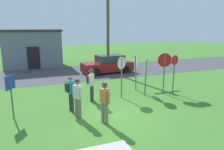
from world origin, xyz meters
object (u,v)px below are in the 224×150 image
Objects in this scene: stop_sign_far_back at (136,66)px; person_in_blue at (70,91)px; stop_sign_rear_left at (164,66)px; person_on_left at (78,96)px; stop_sign_rear_right at (174,68)px; person_near_signs at (91,83)px; person_in_dark_shirt at (105,100)px; utility_pole at (108,29)px; stop_sign_center_cluster at (122,70)px; info_panel_leftmost at (11,89)px; stop_sign_tallest at (146,70)px; parked_car_on_street at (108,65)px.

person_in_blue is at bearing -155.80° from stop_sign_far_back.
stop_sign_rear_left is 5.69m from person_on_left.
person_near_signs is (-4.89, 0.43, -0.52)m from stop_sign_rear_right.
person_in_dark_shirt is (-3.34, -3.72, -0.58)m from stop_sign_far_back.
utility_pole reaches higher than person_near_signs.
stop_sign_rear_right is (1.42, -7.19, -2.19)m from utility_pole.
stop_sign_rear_left reaches higher than stop_sign_center_cluster.
person_in_dark_shirt is at bearing -125.69° from stop_sign_center_cluster.
person_in_dark_shirt is at bearing -111.24° from utility_pole.
stop_sign_far_back is 7.10m from info_panel_leftmost.
person_in_dark_shirt is at bearing -46.38° from person_on_left.
stop_sign_rear_right reaches higher than stop_sign_tallest.
info_panel_leftmost is (-3.51, 1.86, 0.34)m from person_in_dark_shirt.
stop_sign_rear_left reaches higher than stop_sign_far_back.
person_near_signs is (-3.12, 0.22, -0.47)m from stop_sign_tallest.
stop_sign_tallest is at bearing -6.74° from stop_sign_center_cluster.
stop_sign_rear_left is 1.44× the size of person_in_blue.
stop_sign_rear_left is at bearing 165.85° from stop_sign_rear_right.
utility_pole is 1.62× the size of parked_car_on_street.
person_on_left is 0.82m from person_in_blue.
utility_pole is 10.58m from person_in_dark_shirt.
person_on_left is at bearing -121.71° from person_near_signs.
utility_pole is at bearing 61.86° from person_on_left.
person_near_signs is at bearing 38.46° from person_in_blue.
stop_sign_center_cluster reaches higher than person_in_dark_shirt.
person_in_blue is (-2.99, -0.97, -0.57)m from stop_sign_center_cluster.
info_panel_leftmost is (-6.87, -0.68, -0.15)m from stop_sign_tallest.
stop_sign_rear_left is 1.06× the size of stop_sign_center_cluster.
info_panel_leftmost is at bearing -171.15° from stop_sign_center_cluster.
person_in_dark_shirt reaches higher than parked_car_on_street.
info_panel_leftmost is at bearing -133.25° from utility_pole.
person_in_blue is (-0.15, 0.81, -0.00)m from person_on_left.
info_panel_leftmost is at bearing 152.07° from person_in_dark_shirt.
person_near_signs is at bearing -162.93° from stop_sign_far_back.
person_near_signs is (-3.47, -6.77, -2.71)m from utility_pole.
stop_sign_far_back is 0.98× the size of stop_sign_center_cluster.
stop_sign_rear_right is at bearing -6.79° from stop_sign_tallest.
person_in_blue is at bearing -141.54° from person_near_signs.
stop_sign_center_cluster reaches higher than person_near_signs.
parked_car_on_street is 2.03× the size of stop_sign_tallest.
utility_pole is 4.08× the size of person_near_signs.
parked_car_on_street is 6.84m from stop_sign_tallest.
stop_sign_center_cluster is (-1.41, 0.17, 0.08)m from stop_sign_tallest.
person_on_left is (-6.02, -1.40, -0.55)m from stop_sign_rear_right.
parked_car_on_street is at bearing 87.36° from stop_sign_far_back.
stop_sign_rear_left is at bearing 4.40° from info_panel_leftmost.
stop_sign_rear_right is 1.02× the size of stop_sign_far_back.
stop_sign_rear_left reaches higher than person_in_dark_shirt.
stop_sign_tallest is at bearing -89.06° from stop_sign_far_back.
stop_sign_far_back is 1.34× the size of person_in_blue.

